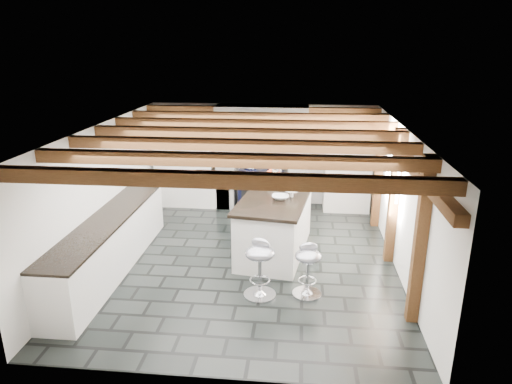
# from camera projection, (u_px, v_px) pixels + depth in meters

# --- Properties ---
(ground) EXTENTS (6.00, 6.00, 0.00)m
(ground) POSITION_uv_depth(u_px,v_px,m) (248.00, 259.00, 7.95)
(ground) COLOR black
(ground) RESTS_ON ground
(room_shell) EXTENTS (6.00, 6.03, 6.00)m
(room_shell) POSITION_uv_depth(u_px,v_px,m) (225.00, 177.00, 9.02)
(room_shell) COLOR white
(room_shell) RESTS_ON ground
(range_cooker) EXTENTS (1.00, 0.63, 0.99)m
(range_cooker) POSITION_uv_depth(u_px,v_px,m) (262.00, 187.00, 10.34)
(range_cooker) COLOR black
(range_cooker) RESTS_ON ground
(kitchen_island) EXTENTS (1.39, 2.24, 1.39)m
(kitchen_island) POSITION_uv_depth(u_px,v_px,m) (275.00, 224.00, 8.08)
(kitchen_island) COLOR white
(kitchen_island) RESTS_ON ground
(bar_stool_near) EXTENTS (0.48, 0.48, 0.81)m
(bar_stool_near) POSITION_uv_depth(u_px,v_px,m) (308.00, 264.00, 6.67)
(bar_stool_near) COLOR silver
(bar_stool_near) RESTS_ON ground
(bar_stool_far) EXTENTS (0.58, 0.58, 0.89)m
(bar_stool_far) POSITION_uv_depth(u_px,v_px,m) (260.00, 262.00, 6.63)
(bar_stool_far) COLOR silver
(bar_stool_far) RESTS_ON ground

